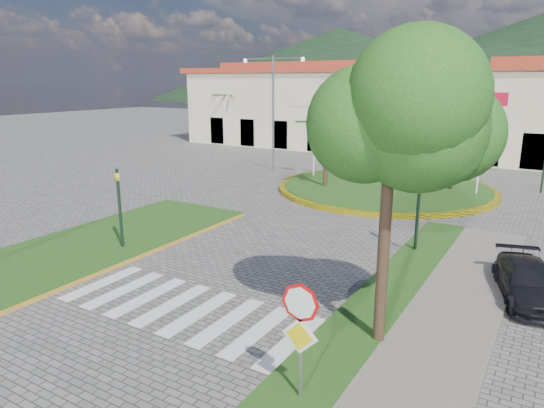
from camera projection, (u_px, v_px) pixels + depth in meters
The scene contains 19 objects.
ground at pixel (61, 379), 10.66m from camera, with size 160.00×160.00×0.00m, color #5F5D5A.
verge_right at pixel (296, 398), 9.89m from camera, with size 1.60×28.00×0.18m, color #1F4B15.
median_left at pixel (90, 246), 18.87m from camera, with size 5.00×14.00×0.18m, color #1F4B15.
crosswalk at pixel (182, 308), 13.97m from camera, with size 8.00×3.00×0.01m, color silver.
roundabout_island at pixel (385, 187), 28.84m from camera, with size 12.70×12.70×6.00m.
stop_sign at pixel (300, 324), 9.38m from camera, with size 0.80×0.11×2.65m.
deciduous_tree at pixel (391, 136), 10.75m from camera, with size 3.60×3.60×6.80m.
traffic_light_left at pixel (119, 202), 18.17m from camera, with size 0.15×0.18×3.20m.
traffic_light_right at pixel (418, 204), 17.86m from camera, with size 0.15×0.18×3.20m.
direction_sign_west at pixel (400, 119), 36.44m from camera, with size 1.60×0.14×5.20m.
direction_sign_east at pixel (471, 122), 33.93m from camera, with size 1.60×0.14×5.20m.
street_lamp_centre at pixel (439, 108), 33.89m from camera, with size 4.80×0.16×8.00m.
street_lamp_west at pixel (273, 107), 33.94m from camera, with size 4.80×0.16×8.00m.
building_left at pixel (303, 105), 48.19m from camera, with size 23.32×9.54×8.05m.
hill_far_west at pixel (338, 64), 151.49m from camera, with size 140.00×140.00×22.00m, color black.
hill_near_back at pixel (488, 73), 121.38m from camera, with size 110.00×110.00×16.00m, color black.
white_van at pixel (357, 153), 39.42m from camera, with size 2.10×4.56×1.27m, color #BDBDBF.
car_dark_a at pixel (442, 150), 40.94m from camera, with size 1.54×3.83×1.30m, color black.
car_side_right at pixel (528, 282), 14.40m from camera, with size 1.57×3.85×1.12m, color black.
Camera 1 is at (8.84, -5.60, 6.39)m, focal length 32.00 mm.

